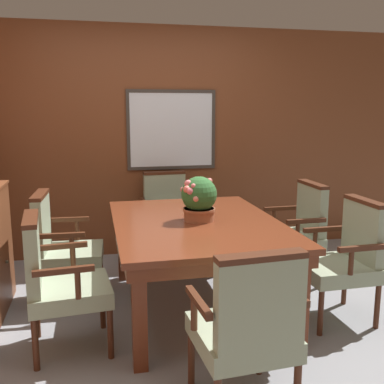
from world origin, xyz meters
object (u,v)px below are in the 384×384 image
chair_head_near (248,325)px  chair_head_far (168,213)px  chair_right_far (297,229)px  dining_table (196,232)px  chair_right_near (345,256)px  chair_left_near (57,279)px  potted_plant (199,198)px  chair_left_far (61,244)px

chair_head_near → chair_head_far: bearing=-93.8°
chair_right_far → chair_head_near: size_ratio=1.00×
chair_head_near → dining_table: bearing=-94.7°
chair_right_near → chair_head_near: 1.40m
chair_right_far → chair_left_near: same height
chair_head_far → dining_table: bearing=-92.5°
dining_table → chair_left_near: size_ratio=1.89×
chair_left_near → potted_plant: 1.20m
chair_left_near → chair_head_near: size_ratio=1.00×
chair_right_near → dining_table: bearing=-111.5°
dining_table → chair_right_far: size_ratio=1.89×
chair_head_near → potted_plant: bearing=-95.7°
chair_right_far → chair_head_near: same height
dining_table → chair_head_near: 1.29m
dining_table → chair_left_near: (-1.02, -0.41, -0.14)m
chair_head_far → chair_left_far: (-1.03, -0.89, 0.00)m
chair_right_far → chair_left_near: 2.21m
chair_head_far → chair_right_far: bearing=-43.1°
chair_right_near → chair_left_near: same height
dining_table → chair_right_far: chair_right_far is taller
chair_left_far → chair_head_far: bearing=-46.4°
dining_table → chair_left_far: bearing=160.4°
chair_left_near → chair_left_far: size_ratio=1.00×
chair_right_far → chair_left_far: bearing=-90.3°
chair_right_far → chair_left_far: 2.10m
chair_right_near → potted_plant: size_ratio=2.67×
dining_table → chair_head_far: (-0.02, 1.27, -0.14)m
chair_right_near → chair_left_near: bearing=-90.6°
chair_right_near → chair_head_far: same height
chair_right_far → chair_head_near: bearing=-33.0°
dining_table → chair_head_near: size_ratio=1.89×
chair_left_far → potted_plant: bearing=-106.1°
chair_right_far → chair_left_far: size_ratio=1.00×
chair_head_far → chair_left_near: bearing=-124.3°
chair_left_near → potted_plant: bearing=-73.5°
dining_table → chair_left_near: bearing=-158.0°
chair_right_far → chair_left_near: bearing=-69.4°
chair_right_far → chair_head_far: bearing=-130.2°
chair_head_far → chair_left_far: size_ratio=1.00×
dining_table → chair_left_far: chair_left_far is taller
chair_left_near → chair_right_near: bearing=-94.9°
chair_right_near → chair_left_far: (-2.12, 0.77, 0.00)m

